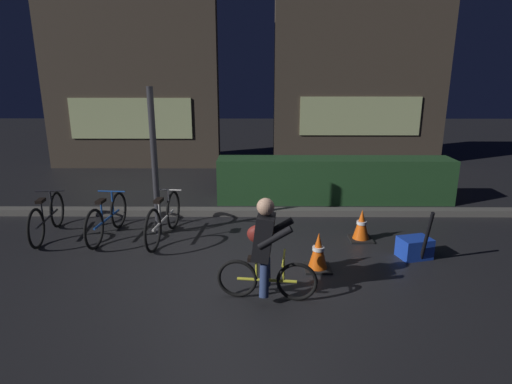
# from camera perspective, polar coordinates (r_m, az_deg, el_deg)

# --- Properties ---
(ground_plane) EXTENTS (40.00, 40.00, 0.00)m
(ground_plane) POSITION_cam_1_polar(r_m,az_deg,el_deg) (5.95, -1.99, -9.95)
(ground_plane) COLOR black
(sidewalk_curb) EXTENTS (12.00, 0.24, 0.12)m
(sidewalk_curb) POSITION_cam_1_polar(r_m,az_deg,el_deg) (7.97, -1.36, -2.70)
(sidewalk_curb) COLOR #56544F
(sidewalk_curb) RESTS_ON ground
(hedge_row) EXTENTS (4.80, 0.70, 0.92)m
(hedge_row) POSITION_cam_1_polar(r_m,az_deg,el_deg) (8.86, 10.52, 1.61)
(hedge_row) COLOR #214723
(hedge_row) RESTS_ON ground
(storefront_left) EXTENTS (4.77, 0.54, 4.93)m
(storefront_left) POSITION_cam_1_polar(r_m,az_deg,el_deg) (12.36, -16.63, 14.50)
(storefront_left) COLOR #42382D
(storefront_left) RESTS_ON ground
(storefront_right) EXTENTS (4.96, 0.54, 4.86)m
(storefront_right) POSITION_cam_1_polar(r_m,az_deg,el_deg) (12.89, 13.96, 14.57)
(storefront_right) COLOR #42382D
(storefront_right) RESTS_ON ground
(street_post) EXTENTS (0.10, 0.10, 2.39)m
(street_post) POSITION_cam_1_polar(r_m,az_deg,el_deg) (6.91, -13.57, 3.75)
(street_post) COLOR #2D2D33
(street_post) RESTS_ON ground
(parked_bike_leftmost) EXTENTS (0.46, 1.55, 0.72)m
(parked_bike_leftmost) POSITION_cam_1_polar(r_m,az_deg,el_deg) (7.63, -26.44, -3.12)
(parked_bike_leftmost) COLOR black
(parked_bike_leftmost) RESTS_ON ground
(parked_bike_left_mid) EXTENTS (0.46, 1.56, 0.72)m
(parked_bike_left_mid) POSITION_cam_1_polar(r_m,az_deg,el_deg) (7.23, -19.52, -3.36)
(parked_bike_left_mid) COLOR black
(parked_bike_left_mid) RESTS_ON ground
(parked_bike_center_left) EXTENTS (0.46, 1.65, 0.76)m
(parked_bike_center_left) POSITION_cam_1_polar(r_m,az_deg,el_deg) (6.89, -12.39, -3.55)
(parked_bike_center_left) COLOR black
(parked_bike_center_left) RESTS_ON ground
(traffic_cone_near) EXTENTS (0.36, 0.36, 0.53)m
(traffic_cone_near) POSITION_cam_1_polar(r_m,az_deg,el_deg) (5.81, 8.42, -8.04)
(traffic_cone_near) COLOR black
(traffic_cone_near) RESTS_ON ground
(traffic_cone_far) EXTENTS (0.36, 0.36, 0.51)m
(traffic_cone_far) POSITION_cam_1_polar(r_m,az_deg,el_deg) (6.93, 14.09, -4.43)
(traffic_cone_far) COLOR black
(traffic_cone_far) RESTS_ON ground
(blue_crate) EXTENTS (0.51, 0.42, 0.30)m
(blue_crate) POSITION_cam_1_polar(r_m,az_deg,el_deg) (6.56, 20.67, -7.07)
(blue_crate) COLOR #193DB7
(blue_crate) RESTS_ON ground
(cyclist) EXTENTS (1.19, 0.56, 1.25)m
(cyclist) POSITION_cam_1_polar(r_m,az_deg,el_deg) (4.91, 1.22, -7.68)
(cyclist) COLOR black
(cyclist) RESTS_ON ground
(closed_umbrella) EXTENTS (0.07, 0.32, 0.82)m
(closed_umbrella) POSITION_cam_1_polar(r_m,az_deg,el_deg) (6.27, 22.09, -5.72)
(closed_umbrella) COLOR black
(closed_umbrella) RESTS_ON ground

